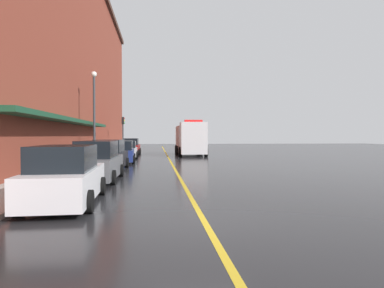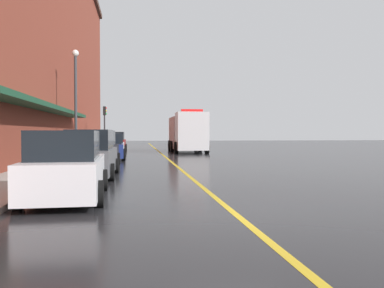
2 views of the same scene
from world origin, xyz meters
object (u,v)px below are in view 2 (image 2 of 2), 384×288
at_px(parked_car_0, 66,167).
at_px(parked_car_1, 91,155).
at_px(box_truck, 187,133).
at_px(parked_car_5, 116,142).
at_px(parking_meter_3, 97,141).
at_px(parked_car_3, 108,147).
at_px(street_lamp_left, 76,92).
at_px(parked_car_2, 99,150).
at_px(parking_meter_2, 79,145).
at_px(traffic_light_near, 105,119).
at_px(parking_meter_0, 98,141).
at_px(parked_car_4, 112,145).
at_px(parking_meter_1, 78,145).

distance_m(parked_car_0, parked_car_1, 5.47).
bearing_deg(box_truck, parked_car_5, -113.48).
bearing_deg(parked_car_1, parked_car_0, -179.79).
relative_size(parked_car_1, parking_meter_3, 3.63).
distance_m(parked_car_3, parking_meter_3, 8.20).
bearing_deg(box_truck, parked_car_1, -17.53).
relative_size(parked_car_5, parking_meter_3, 3.61).
distance_m(parking_meter_3, street_lamp_left, 8.66).
xyz_separation_m(parked_car_2, parking_meter_2, (-1.32, 2.74, 0.20)).
distance_m(parked_car_0, parking_meter_3, 24.51).
distance_m(parking_meter_3, traffic_light_near, 8.56).
bearing_deg(parked_car_3, street_lamp_left, 85.04).
relative_size(parking_meter_0, traffic_light_near, 0.31).
xyz_separation_m(parked_car_2, parked_car_4, (0.09, 11.39, -0.10)).
relative_size(parked_car_0, parking_meter_1, 3.59).
relative_size(parking_meter_1, parking_meter_2, 1.00).
bearing_deg(parked_car_3, parked_car_1, 177.86).
xyz_separation_m(box_truck, parking_meter_2, (-7.82, -12.46, -0.69)).
bearing_deg(parked_car_3, parked_car_5, -1.91).
relative_size(parked_car_1, parked_car_4, 1.00).
height_order(parked_car_3, parking_meter_1, parked_car_3).
xyz_separation_m(parking_meter_3, street_lamp_left, (-0.60, -7.97, 3.34)).
bearing_deg(parked_car_2, parking_meter_3, 7.68).
xyz_separation_m(parked_car_5, parking_meter_0, (-1.39, -2.83, 0.21)).
bearing_deg(parked_car_2, parked_car_3, 0.67).
bearing_deg(parking_meter_0, parked_car_5, 63.85).
bearing_deg(parked_car_1, street_lamp_left, 11.67).
relative_size(parking_meter_1, traffic_light_near, 0.31).
xyz_separation_m(parking_meter_1, parking_meter_3, (0.00, 11.67, 0.00)).
xyz_separation_m(parked_car_0, parked_car_1, (0.07, 5.47, 0.02)).
height_order(parked_car_1, parked_car_4, parked_car_1).
bearing_deg(parked_car_5, parking_meter_1, 175.32).
xyz_separation_m(parked_car_5, parking_meter_2, (-1.39, -15.20, 0.21)).
bearing_deg(parking_meter_1, parking_meter_2, 90.00).
distance_m(parked_car_1, parking_meter_0, 20.51).
bearing_deg(parked_car_5, parked_car_1, -179.46).
bearing_deg(parked_car_3, parked_car_0, 177.57).
relative_size(parked_car_3, parking_meter_1, 3.60).
bearing_deg(parked_car_3, parked_car_2, 176.27).
bearing_deg(parking_meter_3, box_truck, 11.21).
xyz_separation_m(parked_car_1, parking_meter_2, (-1.49, 8.08, 0.19)).
relative_size(parked_car_0, parking_meter_3, 3.59).
bearing_deg(traffic_light_near, parked_car_1, -87.01).
bearing_deg(parked_car_3, parking_meter_2, 150.48).
bearing_deg(parked_car_0, parked_car_2, -1.58).
xyz_separation_m(parking_meter_1, street_lamp_left, (-0.60, 3.70, 3.34)).
distance_m(parked_car_2, street_lamp_left, 6.96).
bearing_deg(parking_meter_2, parked_car_2, -64.25).
bearing_deg(parking_meter_0, street_lamp_left, -93.64).
bearing_deg(parking_meter_0, traffic_light_near, 89.48).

